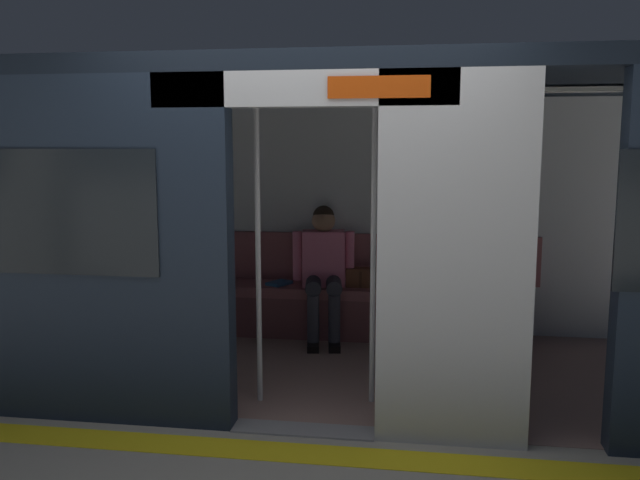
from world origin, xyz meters
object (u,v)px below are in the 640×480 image
object	(u,v)px
handbag	(361,277)
grab_pole_door	(258,247)
bench_seat	(342,299)
grab_pole_far	(373,248)
book	(279,283)
person_seated	(324,264)
train_car	(321,180)

from	to	relation	value
handbag	grab_pole_door	xyz separation A→B (m)	(0.54, 1.63, 0.51)
bench_seat	grab_pole_far	world-z (taller)	grab_pole_far
book	person_seated	bearing A→B (deg)	-160.29
person_seated	grab_pole_far	size ratio (longest dim) A/B	0.56
train_car	book	world-z (taller)	train_car
handbag	grab_pole_far	distance (m)	1.63
book	grab_pole_door	distance (m)	1.71
grab_pole_door	grab_pole_far	bearing A→B (deg)	-172.81
train_car	bench_seat	world-z (taller)	train_car
bench_seat	grab_pole_door	bearing A→B (deg)	76.63
bench_seat	grab_pole_far	bearing A→B (deg)	104.20
book	bench_seat	bearing A→B (deg)	-152.77
handbag	grab_pole_door	world-z (taller)	grab_pole_door
bench_seat	person_seated	distance (m)	0.37
bench_seat	book	xyz separation A→B (m)	(0.58, -0.02, 0.12)
train_car	grab_pole_far	bearing A→B (deg)	127.20
book	grab_pole_far	xyz separation A→B (m)	(-0.96, 1.50, 0.58)
grab_pole_door	grab_pole_far	size ratio (longest dim) A/B	1.00
book	grab_pole_door	world-z (taller)	grab_pole_door
train_car	grab_pole_far	world-z (taller)	train_car
person_seated	handbag	size ratio (longest dim) A/B	4.58
person_seated	grab_pole_door	world-z (taller)	grab_pole_door
grab_pole_door	bench_seat	bearing A→B (deg)	-103.37
train_car	bench_seat	size ratio (longest dim) A/B	2.00
grab_pole_door	grab_pole_far	world-z (taller)	same
bench_seat	person_seated	bearing A→B (deg)	17.72
bench_seat	handbag	size ratio (longest dim) A/B	12.28
grab_pole_door	person_seated	bearing A→B (deg)	-98.03
train_car	handbag	distance (m)	1.36
train_car	person_seated	world-z (taller)	train_car
handbag	grab_pole_far	world-z (taller)	grab_pole_far
grab_pole_door	grab_pole_far	distance (m)	0.76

